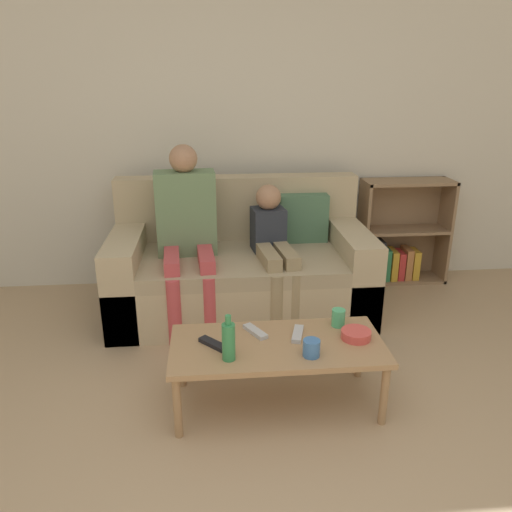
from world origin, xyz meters
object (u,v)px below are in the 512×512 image
Objects in this scene: tv_remote_2 at (298,334)px; coffee_table at (277,349)px; person_adult at (187,222)px; cup_far at (338,318)px; bookshelf at (397,241)px; tv_remote_0 at (255,331)px; couch at (241,270)px; person_child at (273,245)px; cup_near at (311,348)px; snack_bowl at (356,334)px; tv_remote_1 at (213,344)px; bottle at (229,341)px.

coffee_table is at bearing -134.53° from tv_remote_2.
person_adult reaches higher than cup_far.
tv_remote_0 is (-1.33, -1.51, 0.03)m from bookshelf.
tv_remote_0 is (0.00, -1.07, 0.07)m from couch.
cup_far is at bearing -65.85° from couch.
coffee_table is at bearing -84.85° from couch.
tv_remote_2 is (0.60, -1.03, -0.33)m from person_adult.
person_child is 0.92m from cup_far.
bookshelf is 1.83m from person_adult.
cup_near is at bearing -95.11° from person_child.
tv_remote_2 is 0.30m from snack_bowl.
bookshelf reaches higher than cup_near.
tv_remote_1 is (-0.68, -0.15, -0.04)m from cup_far.
bookshelf is 1.81m from snack_bowl.
snack_bowl is at bearing 28.97° from cup_near.
couch is at bearing 114.15° from cup_far.
couch is at bearing -161.70° from bookshelf.
cup_far is 0.16m from snack_bowl.
person_adult reaches higher than coffee_table.
bookshelf is 3.66× the size of bottle.
tv_remote_1 is at bearing 178.81° from coffee_table.
tv_remote_1 is at bearing -85.76° from person_adult.
cup_near is at bearing -79.08° from couch.
person_adult is at bearing 131.68° from cup_far.
tv_remote_0 is (-0.10, 0.11, 0.05)m from coffee_table.
bookshelf is 5.46× the size of tv_remote_1.
cup_far is (0.25, -0.87, -0.13)m from person_child.
cup_far reaches higher than tv_remote_2.
bookshelf is 8.86× the size of cup_far.
tv_remote_1 is at bearing -167.66° from cup_far.
tv_remote_2 is at bearing 27.75° from bottle.
coffee_table is 12.79× the size of cup_near.
coffee_table is 0.90× the size of person_adult.
tv_remote_0 is at bearing 132.27° from coffee_table.
couch is 1.28m from snack_bowl.
tv_remote_2 reaches higher than coffee_table.
snack_bowl reaches higher than tv_remote_1.
tv_remote_1 is (-0.33, 0.01, 0.05)m from coffee_table.
person_adult is 0.62m from person_child.
bottle is at bearing -168.13° from snack_bowl.
person_child is 5.94× the size of tv_remote_1.
tv_remote_0 is 1.11× the size of snack_bowl.
person_child is at bearing -35.61° from couch.
person_adult is at bearing 55.06° from tv_remote_1.
cup_far is (0.35, 0.16, 0.08)m from coffee_table.
tv_remote_1 is (-0.47, 0.14, -0.03)m from cup_near.
tv_remote_0 is (-0.46, -0.04, -0.04)m from cup_far.
bookshelf reaches higher than cup_far.
snack_bowl is at bearing 5.32° from tv_remote_2.
bottle reaches higher than coffee_table.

